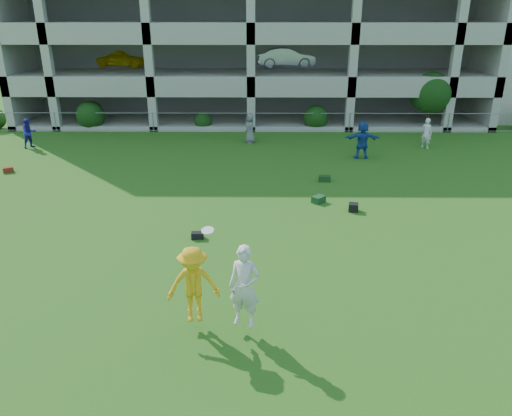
{
  "coord_description": "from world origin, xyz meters",
  "views": [
    {
      "loc": [
        0.58,
        -11.15,
        7.1
      ],
      "look_at": [
        0.45,
        3.0,
        1.4
      ],
      "focal_mm": 35.0,
      "sensor_mm": 36.0,
      "label": 1
    }
  ],
  "objects_px": {
    "bystander_c": "(250,128)",
    "bystander_d": "(362,140)",
    "bystander_e": "(427,133)",
    "frisbee_contest": "(209,285)",
    "crate_d": "(353,207)",
    "bystander_a": "(29,133)",
    "parking_garage": "(253,23)"
  },
  "relations": [
    {
      "from": "frisbee_contest",
      "to": "bystander_c",
      "type": "bearing_deg",
      "value": 88.12
    },
    {
      "from": "bystander_e",
      "to": "frisbee_contest",
      "type": "distance_m",
      "value": 19.48
    },
    {
      "from": "frisbee_contest",
      "to": "parking_garage",
      "type": "xyz_separation_m",
      "value": [
        0.58,
        28.98,
        4.79
      ]
    },
    {
      "from": "crate_d",
      "to": "bystander_c",
      "type": "bearing_deg",
      "value": 111.76
    },
    {
      "from": "bystander_c",
      "to": "crate_d",
      "type": "relative_size",
      "value": 4.69
    },
    {
      "from": "bystander_e",
      "to": "crate_d",
      "type": "distance_m",
      "value": 10.68
    },
    {
      "from": "bystander_c",
      "to": "bystander_e",
      "type": "bearing_deg",
      "value": 60.49
    },
    {
      "from": "bystander_a",
      "to": "bystander_e",
      "type": "relative_size",
      "value": 0.97
    },
    {
      "from": "bystander_a",
      "to": "bystander_c",
      "type": "height_order",
      "value": "bystander_c"
    },
    {
      "from": "bystander_e",
      "to": "crate_d",
      "type": "bearing_deg",
      "value": 102.88
    },
    {
      "from": "bystander_e",
      "to": "parking_garage",
      "type": "distance_m",
      "value": 16.45
    },
    {
      "from": "bystander_c",
      "to": "frisbee_contest",
      "type": "relative_size",
      "value": 0.66
    },
    {
      "from": "bystander_a",
      "to": "bystander_c",
      "type": "relative_size",
      "value": 0.96
    },
    {
      "from": "crate_d",
      "to": "bystander_a",
      "type": "bearing_deg",
      "value": 150.56
    },
    {
      "from": "bystander_c",
      "to": "bystander_d",
      "type": "relative_size",
      "value": 0.86
    },
    {
      "from": "bystander_e",
      "to": "frisbee_contest",
      "type": "height_order",
      "value": "frisbee_contest"
    },
    {
      "from": "bystander_d",
      "to": "bystander_a",
      "type": "bearing_deg",
      "value": -4.97
    },
    {
      "from": "bystander_c",
      "to": "frisbee_contest",
      "type": "height_order",
      "value": "frisbee_contest"
    },
    {
      "from": "bystander_d",
      "to": "crate_d",
      "type": "bearing_deg",
      "value": 78.53
    },
    {
      "from": "bystander_a",
      "to": "bystander_c",
      "type": "bearing_deg",
      "value": -44.75
    },
    {
      "from": "bystander_c",
      "to": "crate_d",
      "type": "xyz_separation_m",
      "value": [
        4.08,
        -10.22,
        -0.67
      ]
    },
    {
      "from": "frisbee_contest",
      "to": "parking_garage",
      "type": "height_order",
      "value": "parking_garage"
    },
    {
      "from": "parking_garage",
      "to": "bystander_d",
      "type": "bearing_deg",
      "value": -68.42
    },
    {
      "from": "bystander_c",
      "to": "bystander_a",
      "type": "bearing_deg",
      "value": -107.44
    },
    {
      "from": "bystander_c",
      "to": "crate_d",
      "type": "height_order",
      "value": "bystander_c"
    },
    {
      "from": "bystander_a",
      "to": "crate_d",
      "type": "xyz_separation_m",
      "value": [
        16.01,
        -9.04,
        -0.64
      ]
    },
    {
      "from": "bystander_a",
      "to": "frisbee_contest",
      "type": "distance_m",
      "value": 20.05
    },
    {
      "from": "bystander_a",
      "to": "frisbee_contest",
      "type": "relative_size",
      "value": 0.63
    },
    {
      "from": "bystander_e",
      "to": "frisbee_contest",
      "type": "relative_size",
      "value": 0.65
    },
    {
      "from": "bystander_c",
      "to": "bystander_d",
      "type": "bearing_deg",
      "value": 38.19
    },
    {
      "from": "bystander_a",
      "to": "bystander_d",
      "type": "distance_m",
      "value": 17.73
    },
    {
      "from": "bystander_d",
      "to": "bystander_e",
      "type": "distance_m",
      "value": 4.36
    }
  ]
}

